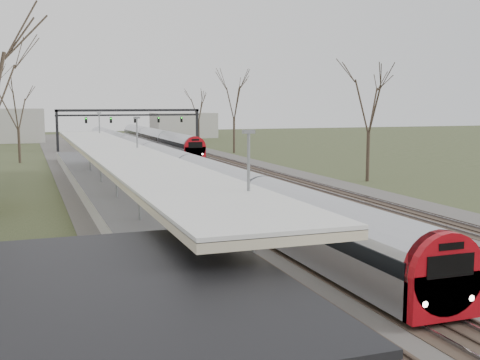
# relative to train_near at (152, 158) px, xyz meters

# --- Properties ---
(track_bed) EXTENTS (24.00, 160.00, 0.22)m
(track_bed) POSITION_rel_train_near_xyz_m (2.76, -0.52, -1.42)
(track_bed) COLOR #474442
(track_bed) RESTS_ON ground
(platform) EXTENTS (3.50, 69.00, 1.00)m
(platform) POSITION_rel_train_near_xyz_m (-6.55, -18.02, -0.98)
(platform) COLOR #9E9B93
(platform) RESTS_ON ground
(canopy) EXTENTS (4.10, 50.00, 3.11)m
(canopy) POSITION_rel_train_near_xyz_m (-6.55, -22.53, 2.45)
(canopy) COLOR slate
(canopy) RESTS_ON platform
(signal_gantry) EXTENTS (21.00, 0.59, 6.08)m
(signal_gantry) POSITION_rel_train_near_xyz_m (2.79, 29.47, 3.43)
(signal_gantry) COLOR black
(signal_gantry) RESTS_ON ground
(tree_east_far) EXTENTS (5.00, 5.00, 10.30)m
(tree_east_far) POSITION_rel_train_near_xyz_m (16.50, -13.52, 5.81)
(tree_east_far) COLOR #2D231C
(tree_east_far) RESTS_ON ground
(train_near) EXTENTS (2.62, 90.21, 3.05)m
(train_near) POSITION_rel_train_near_xyz_m (0.00, 0.00, 0.00)
(train_near) COLOR #A8AAB2
(train_near) RESTS_ON ground
(train_far) EXTENTS (2.62, 45.21, 3.05)m
(train_far) POSITION_rel_train_near_xyz_m (7.00, 31.27, 0.00)
(train_far) COLOR #A8AAB2
(train_far) RESTS_ON ground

